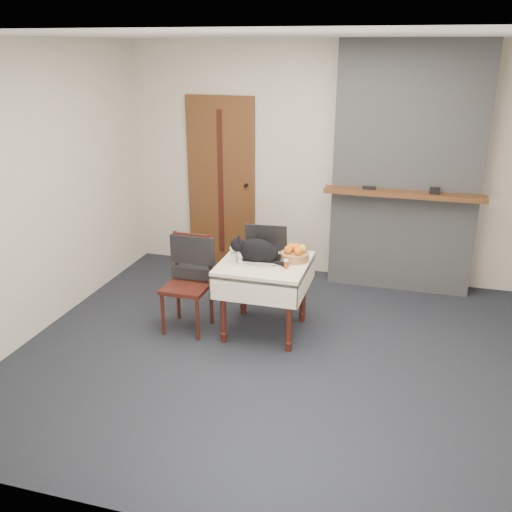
{
  "coord_description": "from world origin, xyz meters",
  "views": [
    {
      "loc": [
        1.01,
        -4.25,
        2.54
      ],
      "look_at": [
        -0.3,
        0.32,
        0.76
      ],
      "focal_mm": 40.0,
      "sensor_mm": 36.0,
      "label": 1
    }
  ],
  "objects": [
    {
      "name": "ground",
      "position": [
        0.0,
        0.0,
        0.0
      ],
      "size": [
        4.5,
        4.5,
        0.0
      ],
      "primitive_type": "plane",
      "color": "black",
      "rests_on": "ground"
    },
    {
      "name": "room_shell",
      "position": [
        0.0,
        0.46,
        1.76
      ],
      "size": [
        4.52,
        4.01,
        2.61
      ],
      "color": "beige",
      "rests_on": "ground"
    },
    {
      "name": "door",
      "position": [
        -1.2,
        1.97,
        1.0
      ],
      "size": [
        0.82,
        0.1,
        2.0
      ],
      "color": "brown",
      "rests_on": "ground"
    },
    {
      "name": "chimney",
      "position": [
        0.9,
        1.85,
        1.3
      ],
      "size": [
        1.62,
        0.48,
        2.6
      ],
      "color": "gray",
      "rests_on": "ground"
    },
    {
      "name": "side_table",
      "position": [
        -0.23,
        0.37,
        0.59
      ],
      "size": [
        0.78,
        0.78,
        0.7
      ],
      "color": "#3E1611",
      "rests_on": "ground"
    },
    {
      "name": "laptop",
      "position": [
        -0.26,
        0.47,
        0.77
      ],
      "size": [
        0.42,
        0.37,
        0.29
      ],
      "rotation": [
        0.0,
        0.0,
        0.1
      ],
      "color": "#B7B7BC",
      "rests_on": "side_table"
    },
    {
      "name": "cat",
      "position": [
        -0.29,
        0.33,
        0.81
      ],
      "size": [
        0.53,
        0.27,
        0.25
      ],
      "rotation": [
        0.0,
        0.0,
        0.22
      ],
      "color": "black",
      "rests_on": "side_table"
    },
    {
      "name": "cream_jar",
      "position": [
        -0.51,
        0.32,
        0.74
      ],
      "size": [
        0.07,
        0.07,
        0.08
      ],
      "primitive_type": "cylinder",
      "color": "silver",
      "rests_on": "side_table"
    },
    {
      "name": "pill_bottle",
      "position": [
        -0.01,
        0.26,
        0.74
      ],
      "size": [
        0.04,
        0.04,
        0.08
      ],
      "color": "#AF3B15",
      "rests_on": "side_table"
    },
    {
      "name": "fruit_basket",
      "position": [
        0.02,
        0.48,
        0.76
      ],
      "size": [
        0.26,
        0.26,
        0.15
      ],
      "color": "#A97944",
      "rests_on": "side_table"
    },
    {
      "name": "desk_clutter",
      "position": [
        -0.03,
        0.38,
        0.7
      ],
      "size": [
        0.13,
        0.02,
        0.01
      ],
      "primitive_type": "cube",
      "rotation": [
        0.0,
        0.0,
        0.04
      ],
      "color": "black",
      "rests_on": "side_table"
    },
    {
      "name": "chair",
      "position": [
        -0.93,
        0.3,
        0.58
      ],
      "size": [
        0.42,
        0.41,
        0.91
      ],
      "rotation": [
        0.0,
        0.0,
        -0.02
      ],
      "color": "#3E1611",
      "rests_on": "ground"
    }
  ]
}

